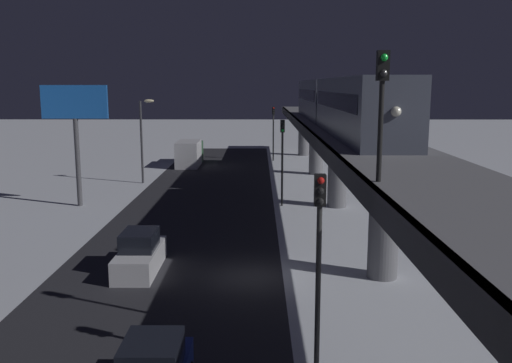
# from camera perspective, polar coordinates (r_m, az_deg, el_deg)

# --- Properties ---
(ground_plane) EXTENTS (240.00, 240.00, 0.00)m
(ground_plane) POSITION_cam_1_polar(r_m,az_deg,el_deg) (26.18, -0.43, -9.87)
(ground_plane) COLOR silver
(avenue_asphalt) EXTENTS (11.00, 106.03, 0.01)m
(avenue_asphalt) POSITION_cam_1_polar(r_m,az_deg,el_deg) (26.53, -9.31, -9.72)
(avenue_asphalt) COLOR #28282D
(avenue_asphalt) RESTS_ON ground_plane
(elevated_railway) EXTENTS (5.00, 106.03, 5.92)m
(elevated_railway) POSITION_cam_1_polar(r_m,az_deg,el_deg) (25.56, 13.19, 1.23)
(elevated_railway) COLOR slate
(elevated_railway) RESTS_ON ground_plane
(subway_train) EXTENTS (2.94, 36.87, 3.40)m
(subway_train) POSITION_cam_1_polar(r_m,az_deg,el_deg) (42.05, 8.29, 8.27)
(subway_train) COLOR #4C5160
(subway_train) RESTS_ON elevated_railway
(rail_signal) EXTENTS (0.36, 0.41, 4.00)m
(rail_signal) POSITION_cam_1_polar(r_m,az_deg,el_deg) (17.25, 12.96, 8.94)
(rail_signal) COLOR black
(rail_signal) RESTS_ON elevated_railway
(sedan_white_2) EXTENTS (1.80, 4.69, 1.97)m
(sedan_white_2) POSITION_cam_1_polar(r_m,az_deg,el_deg) (27.35, -11.98, -7.45)
(sedan_white_2) COLOR silver
(sedan_white_2) RESTS_ON ground_plane
(box_truck) EXTENTS (2.40, 7.40, 2.80)m
(box_truck) POSITION_cam_1_polar(r_m,az_deg,el_deg) (62.08, -6.92, 2.93)
(box_truck) COLOR #2D6038
(box_truck) RESTS_ON ground_plane
(traffic_light_near) EXTENTS (0.32, 0.44, 6.40)m
(traffic_light_near) POSITION_cam_1_polar(r_m,az_deg,el_deg) (16.11, 6.56, -7.02)
(traffic_light_near) COLOR #2D2D2D
(traffic_light_near) RESTS_ON ground_plane
(traffic_light_mid) EXTENTS (0.32, 0.44, 6.40)m
(traffic_light_mid) POSITION_cam_1_polar(r_m,az_deg,el_deg) (40.35, 2.76, 3.29)
(traffic_light_mid) COLOR #2D2D2D
(traffic_light_mid) RESTS_ON ground_plane
(traffic_light_far) EXTENTS (0.32, 0.44, 6.40)m
(traffic_light_far) POSITION_cam_1_polar(r_m,az_deg,el_deg) (64.96, 1.82, 5.84)
(traffic_light_far) COLOR #2D2D2D
(traffic_light_far) RESTS_ON ground_plane
(commercial_billboard) EXTENTS (4.80, 0.36, 8.90)m
(commercial_billboard) POSITION_cam_1_polar(r_m,az_deg,el_deg) (42.21, -18.31, 6.69)
(commercial_billboard) COLOR #4C4C51
(commercial_billboard) RESTS_ON ground_plane
(street_lamp_far) EXTENTS (1.35, 0.44, 7.65)m
(street_lamp_far) POSITION_cam_1_polar(r_m,az_deg,el_deg) (50.87, -11.61, 5.19)
(street_lamp_far) COLOR #38383D
(street_lamp_far) RESTS_ON ground_plane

